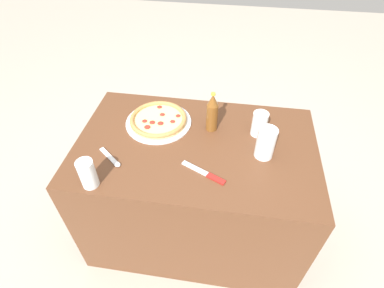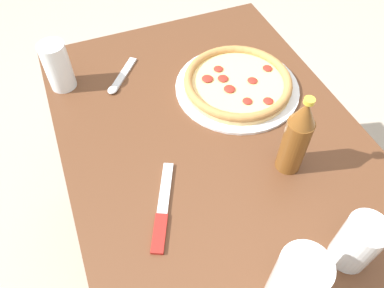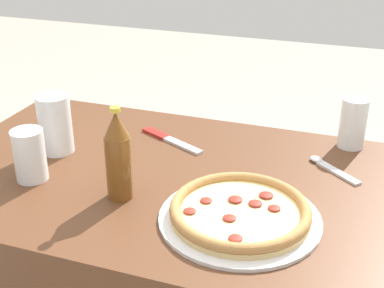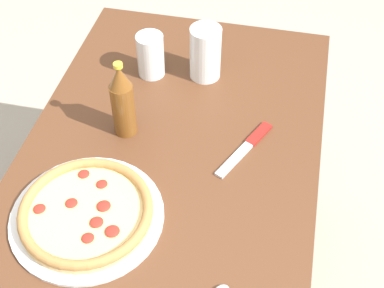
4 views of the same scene
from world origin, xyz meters
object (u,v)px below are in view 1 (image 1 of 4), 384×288
object	(u,v)px
beer_bottle	(212,113)
knife	(205,173)
glass_orange_juice	(259,125)
spoon	(112,159)
pizza_salami	(158,120)
glass_lemonade	(265,144)
glass_cola	(88,174)

from	to	relation	value
beer_bottle	knife	bearing A→B (deg)	91.13
glass_orange_juice	spoon	distance (m)	0.70
glass_orange_juice	pizza_salami	bearing A→B (deg)	-0.79
glass_orange_juice	glass_lemonade	world-z (taller)	glass_lemonade
knife	glass_lemonade	bearing A→B (deg)	-148.13
glass_lemonade	knife	distance (m)	0.30
glass_cola	pizza_salami	bearing A→B (deg)	-113.07
glass_orange_juice	glass_lemonade	distance (m)	0.15
glass_orange_juice	beer_bottle	bearing A→B (deg)	-0.81
knife	spoon	size ratio (longest dim) A/B	1.49
beer_bottle	spoon	xyz separation A→B (m)	(0.42, 0.28, -0.09)
glass_cola	beer_bottle	xyz separation A→B (m)	(-0.45, -0.43, 0.04)
glass_cola	glass_lemonade	bearing A→B (deg)	-158.45
glass_cola	spoon	distance (m)	0.16
pizza_salami	spoon	size ratio (longest dim) A/B	2.45
glass_cola	beer_bottle	world-z (taller)	beer_bottle
pizza_salami	knife	distance (m)	0.41
glass_orange_juice	glass_lemonade	size ratio (longest dim) A/B	0.81
pizza_salami	beer_bottle	xyz separation A→B (m)	(-0.27, 0.00, 0.08)
beer_bottle	spoon	size ratio (longest dim) A/B	1.55
glass_orange_juice	knife	distance (m)	0.38
glass_orange_juice	glass_cola	size ratio (longest dim) A/B	0.93
beer_bottle	spoon	distance (m)	0.51
glass_cola	knife	bearing A→B (deg)	-164.69
glass_cola	spoon	xyz separation A→B (m)	(-0.04, -0.14, -0.06)
pizza_salami	glass_lemonade	size ratio (longest dim) A/B	2.20
glass_cola	beer_bottle	distance (m)	0.62
beer_bottle	glass_cola	bearing A→B (deg)	43.28
pizza_salami	knife	bearing A→B (deg)	132.13
knife	glass_cola	bearing A→B (deg)	15.31
beer_bottle	knife	world-z (taller)	beer_bottle
glass_orange_juice	knife	bearing A→B (deg)	53.31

